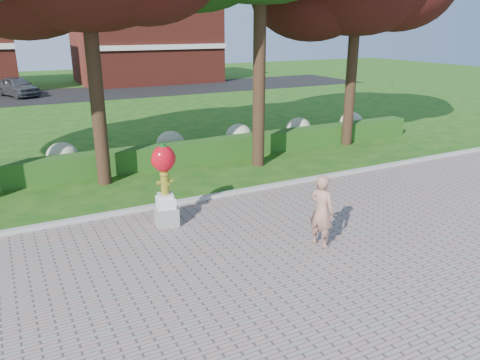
{
  "coord_description": "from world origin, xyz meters",
  "views": [
    {
      "loc": [
        -4.79,
        -8.95,
        4.93
      ],
      "look_at": [
        0.4,
        1.0,
        1.21
      ],
      "focal_mm": 35.0,
      "sensor_mm": 36.0,
      "label": 1
    }
  ],
  "objects": [
    {
      "name": "walkway",
      "position": [
        0.0,
        -4.0,
        0.02
      ],
      "size": [
        40.0,
        14.0,
        0.04
      ],
      "primitive_type": "cube",
      "color": "gray",
      "rests_on": "ground"
    },
    {
      "name": "ground",
      "position": [
        0.0,
        0.0,
        0.0
      ],
      "size": [
        100.0,
        100.0,
        0.0
      ],
      "primitive_type": "plane",
      "color": "#174C13",
      "rests_on": "ground"
    },
    {
      "name": "hydrant_sculpture",
      "position": [
        -1.33,
        1.79,
        1.18
      ],
      "size": [
        0.68,
        0.68,
        2.16
      ],
      "rotation": [
        0.0,
        0.0,
        -0.19
      ],
      "color": "gray",
      "rests_on": "walkway"
    },
    {
      "name": "building_right",
      "position": [
        8.0,
        34.0,
        3.2
      ],
      "size": [
        12.0,
        8.0,
        6.4
      ],
      "primitive_type": "cube",
      "color": "maroon",
      "rests_on": "ground"
    },
    {
      "name": "hydrangea_row",
      "position": [
        0.57,
        8.0,
        0.55
      ],
      "size": [
        20.1,
        1.1,
        0.99
      ],
      "color": "#B6BA8E",
      "rests_on": "ground"
    },
    {
      "name": "street",
      "position": [
        0.0,
        28.0,
        0.01
      ],
      "size": [
        50.0,
        8.0,
        0.02
      ],
      "primitive_type": "cube",
      "color": "black",
      "rests_on": "ground"
    },
    {
      "name": "curb",
      "position": [
        0.0,
        3.0,
        0.07
      ],
      "size": [
        40.0,
        0.18,
        0.15
      ],
      "primitive_type": "cube",
      "color": "#ADADA5",
      "rests_on": "ground"
    },
    {
      "name": "woman",
      "position": [
        1.43,
        -1.05,
        0.9
      ],
      "size": [
        0.58,
        0.73,
        1.73
      ],
      "primitive_type": "imported",
      "rotation": [
        0.0,
        0.0,
        1.88
      ],
      "color": "#AC7662",
      "rests_on": "walkway"
    },
    {
      "name": "parked_car",
      "position": [
        -3.29,
        28.82,
        0.73
      ],
      "size": [
        3.14,
        4.49,
        1.42
      ],
      "primitive_type": "imported",
      "rotation": [
        0.0,
        0.0,
        0.39
      ],
      "color": "#404448",
      "rests_on": "street"
    },
    {
      "name": "lawn_hedge",
      "position": [
        0.0,
        7.0,
        0.4
      ],
      "size": [
        24.0,
        0.7,
        0.8
      ],
      "primitive_type": "cube",
      "color": "#1E4814",
      "rests_on": "ground"
    }
  ]
}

